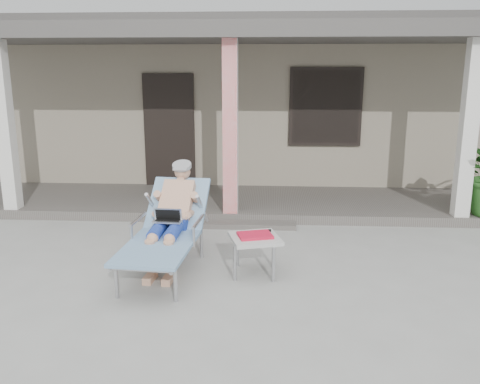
{
  "coord_description": "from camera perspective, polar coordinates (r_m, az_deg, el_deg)",
  "views": [
    {
      "loc": [
        0.62,
        -5.48,
        2.34
      ],
      "look_at": [
        0.24,
        0.6,
        0.85
      ],
      "focal_mm": 38.0,
      "sensor_mm": 36.0,
      "label": 1
    }
  ],
  "objects": [
    {
      "name": "side_table",
      "position": [
        5.87,
        1.69,
        -5.43
      ],
      "size": [
        0.67,
        0.67,
        0.49
      ],
      "rotation": [
        0.0,
        0.0,
        0.28
      ],
      "color": "#B8B8B3",
      "rests_on": "ground"
    },
    {
      "name": "porch_step",
      "position": [
        7.7,
        -1.22,
        -3.65
      ],
      "size": [
        2.0,
        0.3,
        0.07
      ],
      "primitive_type": "cube",
      "color": "#605B56",
      "rests_on": "ground"
    },
    {
      "name": "porch_overhang",
      "position": [
        8.46,
        -0.68,
        16.78
      ],
      "size": [
        10.0,
        2.3,
        2.85
      ],
      "color": "silver",
      "rests_on": "porch_deck"
    },
    {
      "name": "ground",
      "position": [
        5.99,
        -2.7,
        -9.27
      ],
      "size": [
        60.0,
        60.0,
        0.0
      ],
      "primitive_type": "plane",
      "color": "#9E9E99",
      "rests_on": "ground"
    },
    {
      "name": "lounger",
      "position": [
        6.06,
        -8.03,
        -1.33
      ],
      "size": [
        0.87,
        1.98,
        1.26
      ],
      "rotation": [
        0.0,
        0.0,
        -0.07
      ],
      "color": "#B7B7BC",
      "rests_on": "ground"
    },
    {
      "name": "house",
      "position": [
        12.01,
        0.6,
        10.51
      ],
      "size": [
        10.4,
        5.4,
        3.3
      ],
      "color": "gray",
      "rests_on": "ground"
    },
    {
      "name": "porch_deck",
      "position": [
        8.8,
        -0.6,
        -1.18
      ],
      "size": [
        10.0,
        2.0,
        0.15
      ],
      "primitive_type": "cube",
      "color": "#605B56",
      "rests_on": "ground"
    }
  ]
}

